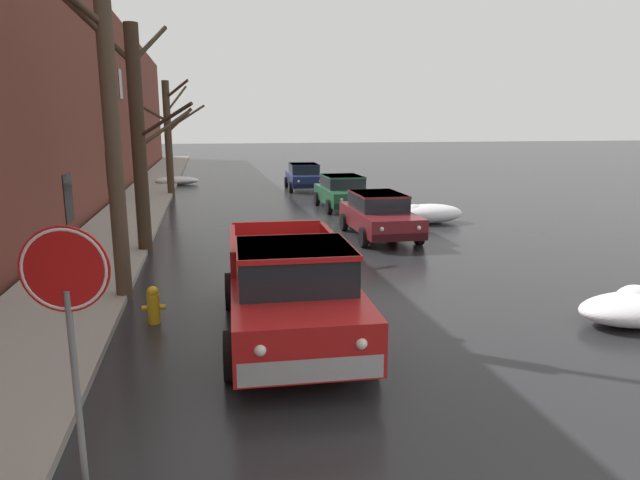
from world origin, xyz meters
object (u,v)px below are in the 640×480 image
bare_tree_mid_block (138,134)px  pickup_truck_red_approaching_near_lane (290,288)px  bare_tree_second_along_sidewalk (107,97)px  sedan_maroon_parked_kerbside_close (379,214)px  bare_tree_far_down_block (170,134)px  sedan_green_parked_kerbside_mid (343,191)px  fire_hydrant (154,305)px  sedan_darkblue_parked_far_down_block (304,176)px  stop_sign_at_corner (67,297)px

bare_tree_mid_block → pickup_truck_red_approaching_near_lane: 8.11m
bare_tree_second_along_sidewalk → bare_tree_mid_block: (0.03, 4.39, -0.77)m
bare_tree_second_along_sidewalk → pickup_truck_red_approaching_near_lane: size_ratio=1.42×
pickup_truck_red_approaching_near_lane → sedan_maroon_parked_kerbside_close: bearing=62.5°
bare_tree_far_down_block → sedan_green_parked_kerbside_mid: size_ratio=1.39×
fire_hydrant → bare_tree_mid_block: bearing=97.0°
bare_tree_second_along_sidewalk → sedan_darkblue_parked_far_down_block: bare_tree_second_along_sidewalk is taller
bare_tree_mid_block → bare_tree_far_down_block: bare_tree_mid_block is taller
sedan_green_parked_kerbside_mid → sedan_darkblue_parked_far_down_block: 7.24m
bare_tree_second_along_sidewalk → bare_tree_far_down_block: (0.11, 17.32, -1.02)m
bare_tree_far_down_block → sedan_green_parked_kerbside_mid: bearing=-39.3°
bare_tree_second_along_sidewalk → stop_sign_at_corner: (0.58, -6.65, -1.96)m
stop_sign_at_corner → bare_tree_second_along_sidewalk: bearing=95.0°
sedan_green_parked_kerbside_mid → bare_tree_far_down_block: bearing=140.7°
stop_sign_at_corner → pickup_truck_red_approaching_near_lane: bearing=57.3°
fire_hydrant → stop_sign_at_corner: (-0.17, -5.14, 1.79)m
sedan_darkblue_parked_far_down_block → fire_hydrant: size_ratio=6.05×
bare_tree_far_down_block → sedan_darkblue_parked_far_down_block: bearing=9.2°
sedan_green_parked_kerbside_mid → stop_sign_at_corner: 19.23m
bare_tree_second_along_sidewalk → bare_tree_mid_block: bare_tree_second_along_sidewalk is taller
fire_hydrant → sedan_maroon_parked_kerbside_close: bearing=46.0°
pickup_truck_red_approaching_near_lane → sedan_maroon_parked_kerbside_close: size_ratio=1.25×
pickup_truck_red_approaching_near_lane → sedan_maroon_parked_kerbside_close: pickup_truck_red_approaching_near_lane is taller
bare_tree_second_along_sidewalk → sedan_maroon_parked_kerbside_close: (7.20, 5.16, -3.36)m
bare_tree_far_down_block → stop_sign_at_corner: bearing=-88.9°
sedan_green_parked_kerbside_mid → bare_tree_mid_block: bearing=-137.7°
pickup_truck_red_approaching_near_lane → sedan_darkblue_parked_far_down_block: size_ratio=1.25×
bare_tree_mid_block → sedan_green_parked_kerbside_mid: bearing=42.3°
sedan_maroon_parked_kerbside_close → sedan_green_parked_kerbside_mid: size_ratio=1.04×
pickup_truck_red_approaching_near_lane → stop_sign_at_corner: (-2.54, -3.96, 1.27)m
bare_tree_second_along_sidewalk → stop_sign_at_corner: bare_tree_second_along_sidewalk is taller
bare_tree_second_along_sidewalk → bare_tree_far_down_block: bearing=89.7°
bare_tree_mid_block → pickup_truck_red_approaching_near_lane: bare_tree_mid_block is taller
bare_tree_second_along_sidewalk → sedan_darkblue_parked_far_down_block: (7.13, 18.46, -3.36)m
bare_tree_far_down_block → fire_hydrant: 19.04m
bare_tree_mid_block → stop_sign_at_corner: bearing=-87.1°
bare_tree_mid_block → fire_hydrant: size_ratio=9.83×
bare_tree_second_along_sidewalk → fire_hydrant: (0.76, -1.51, -3.76)m
bare_tree_far_down_block → pickup_truck_red_approaching_near_lane: 20.36m
bare_tree_second_along_sidewalk → sedan_maroon_parked_kerbside_close: size_ratio=1.77×
bare_tree_mid_block → bare_tree_far_down_block: bearing=89.7°
bare_tree_second_along_sidewalk → sedan_green_parked_kerbside_mid: 13.94m
bare_tree_second_along_sidewalk → bare_tree_far_down_block: size_ratio=1.34×
sedan_green_parked_kerbside_mid → fire_hydrant: (-6.78, -12.74, -0.40)m
fire_hydrant → stop_sign_at_corner: stop_sign_at_corner is taller
pickup_truck_red_approaching_near_lane → fire_hydrant: 2.69m
sedan_green_parked_kerbside_mid → fire_hydrant: sedan_green_parked_kerbside_mid is taller
bare_tree_mid_block → sedan_green_parked_kerbside_mid: 10.48m
bare_tree_second_along_sidewalk → pickup_truck_red_approaching_near_lane: bearing=-40.8°
sedan_green_parked_kerbside_mid → stop_sign_at_corner: size_ratio=1.48×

